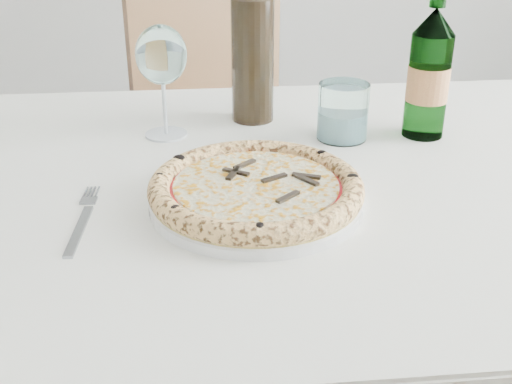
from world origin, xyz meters
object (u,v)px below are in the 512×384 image
(wine_bottle, at_px, (253,48))
(tumbler, at_px, (343,115))
(pizza, at_px, (256,188))
(beer_bottle, at_px, (429,74))
(wine_glass, at_px, (161,57))
(dining_table, at_px, (250,223))
(chair_far, at_px, (224,125))
(plate, at_px, (256,199))

(wine_bottle, bearing_deg, tumbler, -37.40)
(pizza, bearing_deg, beer_bottle, 37.66)
(beer_bottle, bearing_deg, wine_glass, 175.19)
(dining_table, relative_size, wine_bottle, 4.93)
(dining_table, height_order, wine_glass, wine_glass)
(pizza, bearing_deg, wine_glass, 115.34)
(chair_far, bearing_deg, pizza, -89.64)
(wine_glass, bearing_deg, beer_bottle, -4.81)
(beer_bottle, bearing_deg, plate, -142.34)
(chair_far, bearing_deg, beer_bottle, -65.29)
(pizza, relative_size, wine_glass, 1.53)
(dining_table, distance_m, beer_bottle, 0.39)
(dining_table, xyz_separation_m, wine_glass, (-0.13, 0.18, 0.22))
(chair_far, bearing_deg, dining_table, -89.59)
(pizza, distance_m, beer_bottle, 0.40)
(dining_table, relative_size, plate, 5.28)
(plate, bearing_deg, chair_far, 90.36)
(tumbler, relative_size, wine_bottle, 0.31)
(pizza, bearing_deg, plate, 16.22)
(plate, distance_m, beer_bottle, 0.41)
(plate, relative_size, beer_bottle, 1.07)
(wine_bottle, bearing_deg, plate, -94.13)
(tumbler, bearing_deg, pizza, -125.37)
(plate, bearing_deg, beer_bottle, 37.66)
(plate, height_order, wine_glass, wine_glass)
(chair_far, relative_size, wine_bottle, 2.98)
(wine_glass, height_order, beer_bottle, beer_bottle)
(tumbler, xyz_separation_m, beer_bottle, (0.14, 0.00, 0.07))
(dining_table, bearing_deg, beer_bottle, 24.31)
(pizza, bearing_deg, chair_far, 90.36)
(dining_table, distance_m, wine_glass, 0.31)
(plate, bearing_deg, dining_table, 90.00)
(pizza, xyz_separation_m, beer_bottle, (0.31, 0.24, 0.08))
(beer_bottle, distance_m, wine_bottle, 0.31)
(wine_glass, bearing_deg, dining_table, -53.54)
(wine_glass, bearing_deg, wine_bottle, 24.09)
(tumbler, relative_size, beer_bottle, 0.35)
(chair_far, relative_size, plate, 3.19)
(beer_bottle, bearing_deg, chair_far, 114.71)
(wine_glass, xyz_separation_m, wine_bottle, (0.16, 0.07, -0.00))
(wine_glass, distance_m, wine_bottle, 0.17)
(dining_table, xyz_separation_m, wine_bottle, (0.03, 0.25, 0.22))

